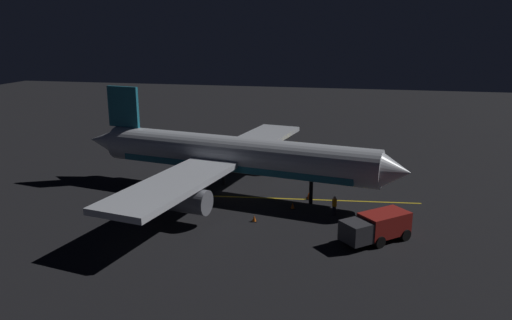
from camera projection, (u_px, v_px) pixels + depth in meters
ground_plane at (236, 194)px, 48.24m from camera, size 180.00×180.00×0.20m
apron_guide_stripe at (275, 198)px, 46.85m from camera, size 3.12×26.83×0.01m
airliner at (230, 156)px, 47.46m from camera, size 33.63×33.61×9.86m
baggage_truck at (377, 227)px, 37.15m from camera, size 5.20×5.46×2.16m
catering_truck at (290, 155)px, 57.94m from camera, size 5.60×6.19×2.43m
ground_crew_worker at (334, 206)px, 42.33m from camera, size 0.40×0.40×1.74m
traffic_cone_near_left at (254, 219)px, 41.18m from camera, size 0.50×0.50×0.55m
traffic_cone_near_right at (293, 206)px, 44.10m from camera, size 0.50×0.50×0.55m
traffic_cone_under_wing at (309, 195)px, 46.87m from camera, size 0.50×0.50×0.55m
traffic_cone_far at (309, 197)px, 46.51m from camera, size 0.50×0.50×0.55m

